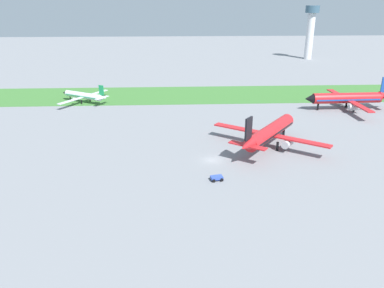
{
  "coord_description": "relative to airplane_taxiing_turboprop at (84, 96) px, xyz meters",
  "views": [
    {
      "loc": [
        -8.6,
        -79.52,
        34.36
      ],
      "look_at": [
        -4.44,
        2.65,
        3.0
      ],
      "focal_mm": 35.94,
      "sensor_mm": 36.0,
      "label": 1
    }
  ],
  "objects": [
    {
      "name": "ground_plane",
      "position": [
        39.55,
        -52.98,
        -2.57
      ],
      "size": [
        600.0,
        600.0,
        0.0
      ],
      "primitive_type": "plane",
      "color": "gray"
    },
    {
      "name": "grass_taxiway_strip",
      "position": [
        39.55,
        9.78,
        -2.53
      ],
      "size": [
        360.0,
        28.0,
        0.08
      ],
      "primitive_type": "cube",
      "color": "#3D7533",
      "rests_on": "ground_plane"
    },
    {
      "name": "airplane_taxiing_turboprop",
      "position": [
        0.0,
        0.0,
        0.0
      ],
      "size": [
        18.13,
        20.77,
        7.04
      ],
      "rotation": [
        0.0,
        0.0,
        2.59
      ],
      "color": "silver",
      "rests_on": "ground_plane"
    },
    {
      "name": "airplane_midfield_jet",
      "position": [
        54.17,
        -45.57,
        1.24
      ],
      "size": [
        25.23,
        25.55,
        10.59
      ],
      "rotation": [
        0.0,
        0.0,
        0.93
      ],
      "color": "red",
      "rests_on": "ground_plane"
    },
    {
      "name": "airplane_parked_jet_far",
      "position": [
        88.05,
        -13.15,
        1.23
      ],
      "size": [
        29.27,
        29.86,
        10.56
      ],
      "rotation": [
        0.0,
        0.0,
        3.17
      ],
      "color": "red",
      "rests_on": "ground_plane"
    },
    {
      "name": "baggage_cart_near_gate",
      "position": [
        39.42,
        -63.22,
        -2.0
      ],
      "size": [
        2.68,
        2.19,
        0.9
      ],
      "rotation": [
        0.0,
        0.0,
        3.34
      ],
      "color": "#334FB2",
      "rests_on": "ground_plane"
    },
    {
      "name": "control_tower",
      "position": [
        112.26,
        98.03,
        15.65
      ],
      "size": [
        8.0,
        8.0,
        30.32
      ],
      "color": "silver",
      "rests_on": "ground_plane"
    }
  ]
}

